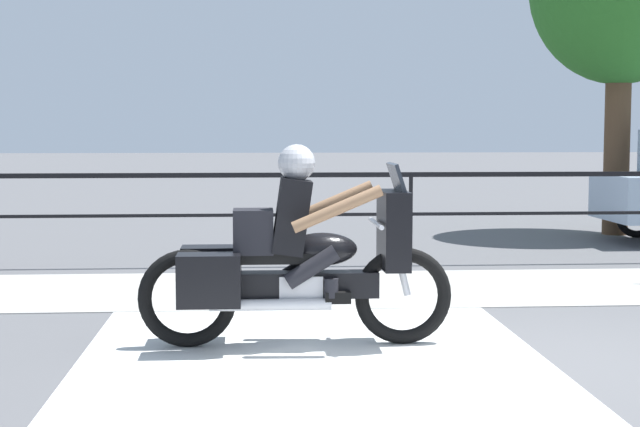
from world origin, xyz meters
name	(u,v)px	position (x,y,z in m)	size (l,w,h in m)	color
ground_plane	(524,364)	(0.00, 0.00, 0.00)	(120.00, 120.00, 0.00)	#565659
sidewalk_band	(437,287)	(0.00, 3.40, 0.01)	(44.00, 2.40, 0.01)	#A8A59E
crosswalk_band	(316,374)	(-1.53, -0.20, 0.00)	(3.47, 6.00, 0.01)	silver
fence_railing	(411,192)	(0.00, 5.17, 0.92)	(36.00, 0.05, 1.16)	black
motorcycle	(293,258)	(-1.65, 0.72, 0.69)	(2.47, 0.76, 1.59)	black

